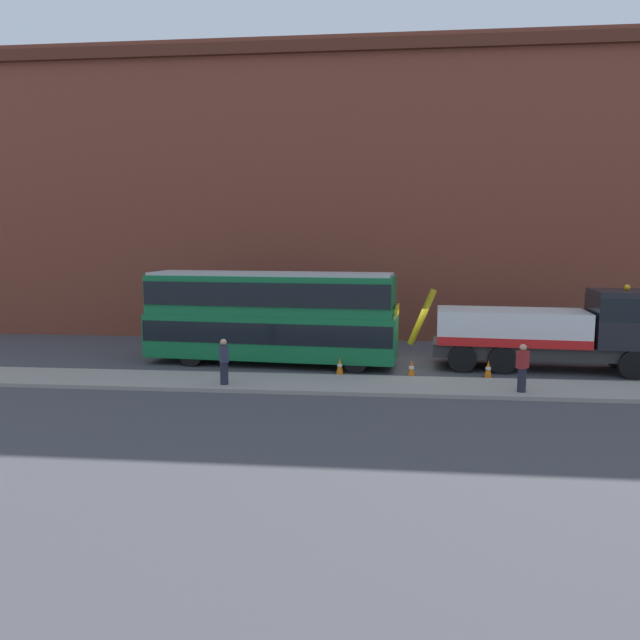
# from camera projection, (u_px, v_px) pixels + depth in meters

# --- Properties ---
(ground_plane) EXTENTS (120.00, 120.00, 0.00)m
(ground_plane) POSITION_uv_depth(u_px,v_px,m) (414.00, 365.00, 26.85)
(ground_plane) COLOR #424247
(near_kerb) EXTENTS (60.00, 2.80, 0.15)m
(near_kerb) POSITION_uv_depth(u_px,v_px,m) (420.00, 387.00, 22.70)
(near_kerb) COLOR gray
(near_kerb) RESTS_ON ground_plane
(building_facade) EXTENTS (60.00, 1.50, 16.00)m
(building_facade) POSITION_uv_depth(u_px,v_px,m) (411.00, 191.00, 32.84)
(building_facade) COLOR brown
(building_facade) RESTS_ON ground_plane
(recovery_tow_truck) EXTENTS (10.23, 3.41, 3.67)m
(recovery_tow_truck) POSITION_uv_depth(u_px,v_px,m) (555.00, 329.00, 25.62)
(recovery_tow_truck) COLOR #2D2D2D
(recovery_tow_truck) RESTS_ON ground_plane
(double_decker_bus) EXTENTS (11.18, 3.50, 4.06)m
(double_decker_bus) POSITION_uv_depth(u_px,v_px,m) (271.00, 314.00, 26.83)
(double_decker_bus) COLOR #146B38
(double_decker_bus) RESTS_ON ground_plane
(pedestrian_onlooker) EXTENTS (0.43, 0.48, 1.71)m
(pedestrian_onlooker) POSITION_uv_depth(u_px,v_px,m) (224.00, 362.00, 22.62)
(pedestrian_onlooker) COLOR #232333
(pedestrian_onlooker) RESTS_ON near_kerb
(pedestrian_bystander) EXTENTS (0.48, 0.45, 1.71)m
(pedestrian_bystander) POSITION_uv_depth(u_px,v_px,m) (522.00, 369.00, 21.51)
(pedestrian_bystander) COLOR #232333
(pedestrian_bystander) RESTS_ON near_kerb
(traffic_cone_near_bus) EXTENTS (0.36, 0.36, 0.72)m
(traffic_cone_near_bus) POSITION_uv_depth(u_px,v_px,m) (340.00, 367.00, 24.95)
(traffic_cone_near_bus) COLOR orange
(traffic_cone_near_bus) RESTS_ON ground_plane
(traffic_cone_midway) EXTENTS (0.36, 0.36, 0.72)m
(traffic_cone_midway) POSITION_uv_depth(u_px,v_px,m) (411.00, 369.00, 24.52)
(traffic_cone_midway) COLOR orange
(traffic_cone_midway) RESTS_ON ground_plane
(traffic_cone_near_truck) EXTENTS (0.36, 0.36, 0.72)m
(traffic_cone_near_truck) POSITION_uv_depth(u_px,v_px,m) (488.00, 370.00, 24.37)
(traffic_cone_near_truck) COLOR orange
(traffic_cone_near_truck) RESTS_ON ground_plane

